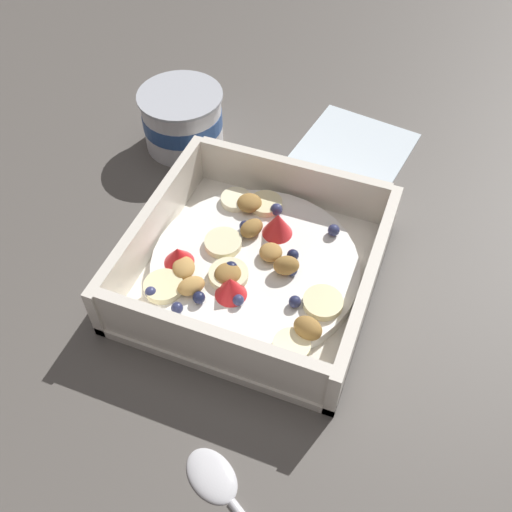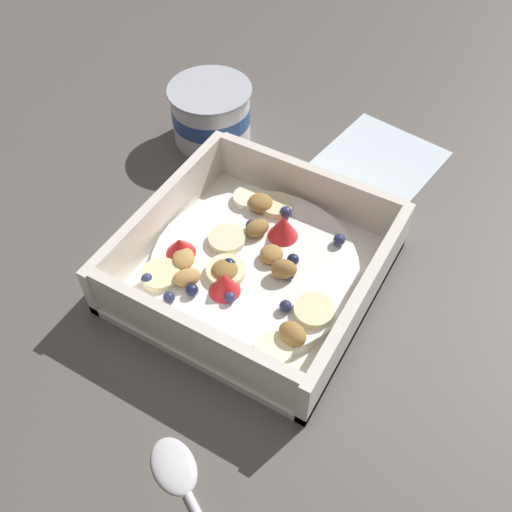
{
  "view_description": "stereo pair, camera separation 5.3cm",
  "coord_description": "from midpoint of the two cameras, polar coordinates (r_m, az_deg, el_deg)",
  "views": [
    {
      "loc": [
        -0.31,
        -0.14,
        0.43
      ],
      "look_at": [
        0.0,
        -0.02,
        0.03
      ],
      "focal_mm": 40.32,
      "sensor_mm": 36.0,
      "label": 1
    },
    {
      "loc": [
        -0.29,
        -0.18,
        0.43
      ],
      "look_at": [
        0.0,
        -0.02,
        0.03
      ],
      "focal_mm": 40.32,
      "sensor_mm": 36.0,
      "label": 2
    }
  ],
  "objects": [
    {
      "name": "spoon",
      "position": [
        0.45,
        -3.11,
        -22.89
      ],
      "size": [
        0.1,
        0.16,
        0.01
      ],
      "color": "silver",
      "rests_on": "ground"
    },
    {
      "name": "folded_napkin",
      "position": [
        0.68,
        14.5,
        9.26
      ],
      "size": [
        0.14,
        0.14,
        0.01
      ],
      "primitive_type": "cube",
      "rotation": [
        0.0,
        0.0,
        -0.15
      ],
      "color": "silver",
      "rests_on": "ground"
    },
    {
      "name": "yogurt_cup",
      "position": [
        0.67,
        -2.2,
        13.83
      ],
      "size": [
        0.09,
        0.09,
        0.07
      ],
      "color": "white",
      "rests_on": "ground"
    },
    {
      "name": "fruit_bowl",
      "position": [
        0.53,
        2.68,
        -0.99
      ],
      "size": [
        0.22,
        0.22,
        0.06
      ],
      "color": "white",
      "rests_on": "ground"
    },
    {
      "name": "ground_plane",
      "position": [
        0.55,
        1.13,
        -1.68
      ],
      "size": [
        2.4,
        2.4,
        0.0
      ],
      "primitive_type": "plane",
      "color": "#56514C"
    }
  ]
}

